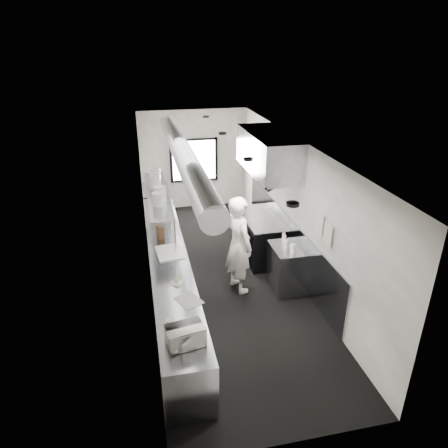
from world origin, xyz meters
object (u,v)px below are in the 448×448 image
far_work_table (157,205)px  squeeze_bottle_d (285,239)px  cutting_board (170,252)px  small_plate (177,283)px  plate_stack_a (158,199)px  deli_tub_b (170,322)px  plate_stack_b (160,194)px  bottle_station (288,268)px  knife_block (160,231)px  squeeze_bottle_a (293,249)px  deli_tub_a (170,333)px  squeeze_bottle_e (284,237)px  plate_stack_d (155,176)px  microwave (185,335)px  squeeze_bottle_c (286,244)px  range (262,236)px  line_cook (239,245)px  prep_counter (170,275)px  plate_stack_c (155,181)px  squeeze_bottle_b (292,248)px  pass_shelf (158,195)px  exhaust_hood (268,153)px

far_work_table → squeeze_bottle_d: size_ratio=7.21×
cutting_board → squeeze_bottle_d: (2.23, -0.07, 0.07)m
small_plate → plate_stack_a: plate_stack_a is taller
deli_tub_b → plate_stack_b: bearing=87.6°
bottle_station → cutting_board: cutting_board is taller
knife_block → plate_stack_a: bearing=72.2°
far_work_table → squeeze_bottle_a: bearing=-61.4°
far_work_table → deli_tub_b: 5.77m
plate_stack_b → deli_tub_a: bearing=-92.7°
squeeze_bottle_a → squeeze_bottle_e: bearing=88.7°
knife_block → plate_stack_a: 0.67m
knife_block → plate_stack_d: (0.03, 1.34, 0.73)m
far_work_table → microwave: (0.01, -6.18, 0.58)m
knife_block → plate_stack_d: 1.53m
squeeze_bottle_a → squeeze_bottle_c: size_ratio=1.18×
range → cutting_board: bearing=-152.4°
bottle_station → line_cook: bearing=169.1°
squeeze_bottle_c → plate_stack_d: bearing=134.4°
line_cook → plate_stack_a: 1.80m
deli_tub_a → plate_stack_a: plate_stack_a is taller
prep_counter → plate_stack_c: (-0.07, 1.84, 1.29)m
plate_stack_d → squeeze_bottle_d: plate_stack_d is taller
squeeze_bottle_c → squeeze_bottle_e: squeeze_bottle_e is taller
bottle_station → plate_stack_b: 2.93m
deli_tub_b → squeeze_bottle_e: squeeze_bottle_e is taller
line_cook → squeeze_bottle_b: size_ratio=11.79×
pass_shelf → prep_counter: bearing=-88.4°
deli_tub_a → range: bearing=55.8°
line_cook → squeeze_bottle_a: line_cook is taller
line_cook → plate_stack_b: line_cook is taller
exhaust_hood → knife_block: size_ratio=8.50×
deli_tub_a → plate_stack_b: size_ratio=0.47×
plate_stack_d → squeeze_bottle_a: bearing=-47.7°
deli_tub_b → squeeze_bottle_b: bearing=34.4°
bottle_station → plate_stack_d: (-2.36, 2.30, 1.31)m
plate_stack_c → deli_tub_a: bearing=-91.5°
far_work_table → cutting_board: bearing=-89.4°
pass_shelf → cutting_board: size_ratio=4.76×
deli_tub_a → plate_stack_d: (0.12, 4.39, 0.81)m
plate_stack_c → squeeze_bottle_a: (2.34, -2.30, -0.74)m
exhaust_hood → squeeze_bottle_d: size_ratio=13.22×
exhaust_hood → plate_stack_d: bearing=158.6°
small_plate → plate_stack_d: (-0.11, 3.10, 0.85)m
plate_stack_c → squeeze_bottle_e: bearing=-36.6°
exhaust_hood → deli_tub_a: exhaust_hood is taller
plate_stack_c → range: bearing=-15.8°
pass_shelf → line_cook: size_ratio=1.54×
far_work_table → small_plate: small_plate is taller
knife_block → squeeze_bottle_c: 2.50m
deli_tub_a → plate_stack_a: 3.19m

